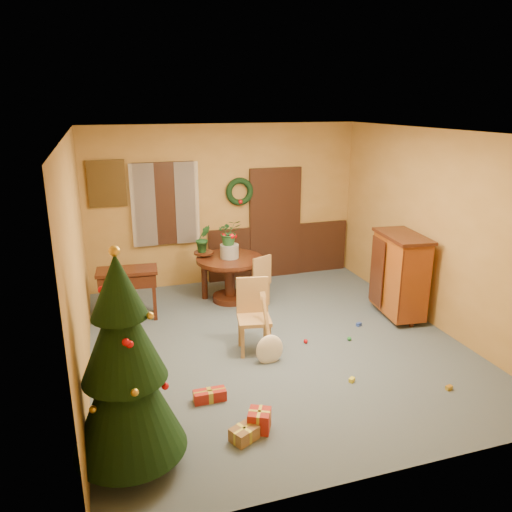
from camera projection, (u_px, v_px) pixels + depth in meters
name	position (u px, v px, depth m)	size (l,w,h in m)	color
room_envelope	(237.00, 223.00, 9.24)	(5.50, 5.50, 5.50)	#3B4A55
dining_table	(230.00, 271.00, 8.40)	(1.12, 1.12, 0.77)	black
urn	(229.00, 251.00, 8.29)	(0.31, 0.31, 0.23)	slate
centerpiece_plant	(229.00, 232.00, 8.20)	(0.38, 0.33, 0.42)	#1E4C23
chair_near	(253.00, 312.00, 6.74)	(0.50, 0.50, 1.00)	brown
chair_far	(258.00, 279.00, 8.19)	(0.51, 0.51, 0.88)	brown
guitar	(270.00, 332.00, 6.41)	(0.37, 0.17, 0.87)	#F7EACD
plant_stand	(204.00, 270.00, 8.49)	(0.33, 0.33, 0.84)	black
stand_plant	(203.00, 238.00, 8.32)	(0.25, 0.21, 0.46)	#19471E
christmas_tree	(125.00, 368.00, 4.40)	(1.04, 1.04, 2.14)	#382111
writing_desk	(128.00, 281.00, 7.68)	(0.95, 0.53, 0.81)	black
sideboard	(400.00, 273.00, 7.73)	(0.66, 1.10, 1.34)	#4F1709
gift_a	(244.00, 434.00, 5.01)	(0.32, 0.29, 0.14)	brown
gift_b	(259.00, 420.00, 5.15)	(0.30, 0.30, 0.23)	#A32115
gift_c	(147.00, 384.00, 5.91)	(0.28, 0.26, 0.13)	brown
gift_d	(210.00, 395.00, 5.67)	(0.37, 0.15, 0.13)	#A32115
toy_a	(359.00, 324.00, 7.57)	(0.08, 0.05, 0.05)	#243F9E
toy_b	(349.00, 339.00, 7.11)	(0.06, 0.06, 0.06)	#227E35
toy_c	(352.00, 380.00, 6.06)	(0.08, 0.05, 0.05)	yellow
toy_d	(306.00, 341.00, 7.03)	(0.06, 0.06, 0.06)	red
toy_e	(449.00, 388.00, 5.90)	(0.08, 0.05, 0.05)	gold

